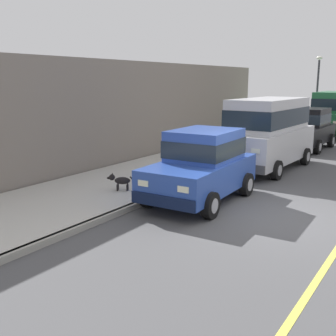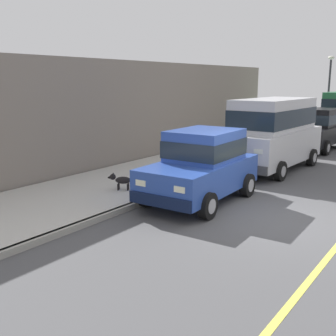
% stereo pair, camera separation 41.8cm
% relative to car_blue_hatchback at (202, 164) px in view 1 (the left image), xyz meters
% --- Properties ---
extents(ground_plane, '(80.00, 80.00, 0.00)m').
position_rel_car_blue_hatchback_xyz_m(ground_plane, '(2.16, -0.21, -0.98)').
color(ground_plane, '#4C4C4F').
extents(curb, '(0.16, 64.00, 0.14)m').
position_rel_car_blue_hatchback_xyz_m(curb, '(-1.04, -0.21, -0.91)').
color(curb, gray).
rests_on(curb, ground).
extents(sidewalk, '(3.60, 64.00, 0.14)m').
position_rel_car_blue_hatchback_xyz_m(sidewalk, '(-2.84, -0.21, -0.91)').
color(sidewalk, '#B7B5AD').
rests_on(sidewalk, ground).
extents(car_blue_hatchback, '(2.06, 3.86, 1.88)m').
position_rel_car_blue_hatchback_xyz_m(car_blue_hatchback, '(0.00, 0.00, 0.00)').
color(car_blue_hatchback, '#28479E').
rests_on(car_blue_hatchback, ground).
extents(car_silver_van, '(2.24, 4.96, 2.52)m').
position_rel_car_blue_hatchback_xyz_m(car_silver_van, '(-0.01, 4.87, 0.42)').
color(car_silver_van, '#BCBCC1').
rests_on(car_silver_van, ground).
extents(car_black_hatchback, '(2.02, 3.84, 1.88)m').
position_rel_car_blue_hatchback_xyz_m(car_black_hatchback, '(-0.04, 10.22, 0.00)').
color(car_black_hatchback, black).
rests_on(car_black_hatchback, ground).
extents(car_green_van, '(2.15, 4.91, 2.52)m').
position_rel_car_blue_hatchback_xyz_m(car_green_van, '(0.03, 15.41, 0.42)').
color(car_green_van, '#23663D').
rests_on(car_green_van, ground).
extents(dog_black, '(0.67, 0.46, 0.49)m').
position_rel_car_blue_hatchback_xyz_m(dog_black, '(-2.12, -0.84, -0.55)').
color(dog_black, black).
rests_on(dog_black, sidewalk).
extents(fire_hydrant, '(0.34, 0.24, 0.72)m').
position_rel_car_blue_hatchback_xyz_m(fire_hydrant, '(-1.49, 1.30, -0.50)').
color(fire_hydrant, red).
rests_on(fire_hydrant, sidewalk).
extents(street_lamp, '(0.36, 0.36, 4.42)m').
position_rel_car_blue_hatchback_xyz_m(street_lamp, '(-1.39, 16.89, 1.93)').
color(street_lamp, '#2D2D33').
rests_on(street_lamp, sidewalk).
extents(building_facade, '(0.50, 20.00, 3.87)m').
position_rel_car_blue_hatchback_xyz_m(building_facade, '(-4.94, 4.05, 0.96)').
color(building_facade, slate).
rests_on(building_facade, ground).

